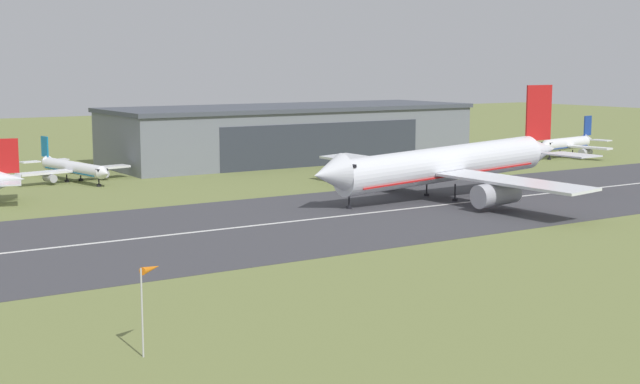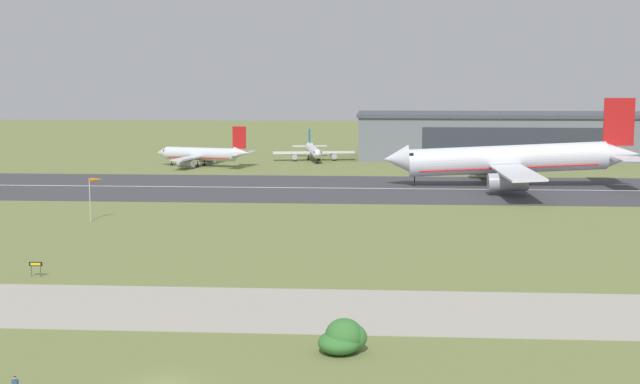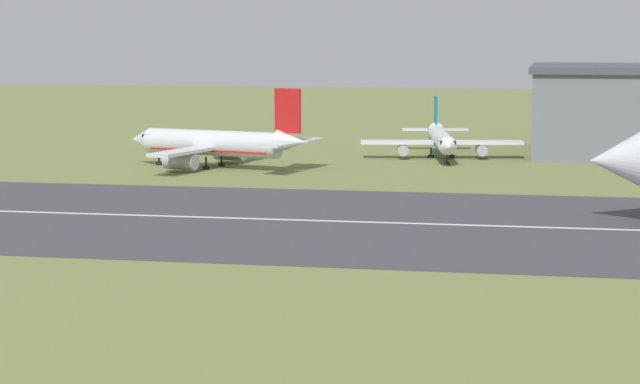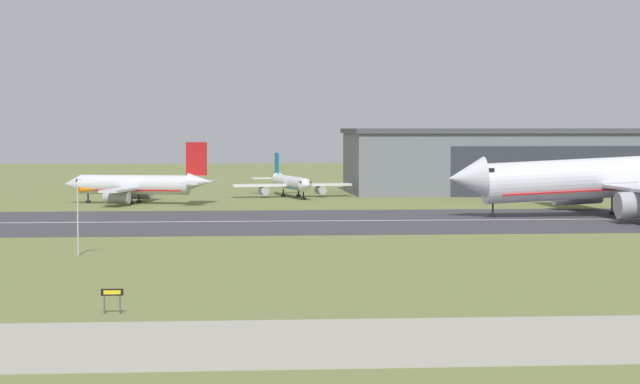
% 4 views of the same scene
% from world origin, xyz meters
% --- Properties ---
extents(runway_strip, '(406.28, 42.98, 0.06)m').
position_xyz_m(runway_strip, '(0.00, 113.97, 0.03)').
color(runway_strip, '#3D3D42').
rests_on(runway_strip, ground_plane).
extents(runway_centreline, '(365.65, 0.70, 0.01)m').
position_xyz_m(runway_centreline, '(0.00, 113.97, 0.07)').
color(runway_centreline, silver).
rests_on(runway_centreline, runway_strip).
extents(airplane_parked_centre, '(21.75, 25.95, 7.67)m').
position_xyz_m(airplane_parked_centre, '(-2.38, 172.28, 2.47)').
color(airplane_parked_centre, white).
rests_on(airplane_parked_centre, ground_plane).
extents(airplane_parked_east, '(25.46, 24.27, 10.04)m').
position_xyz_m(airplane_parked_east, '(-28.58, 154.40, 2.99)').
color(airplane_parked_east, silver).
rests_on(airplane_parked_east, ground_plane).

